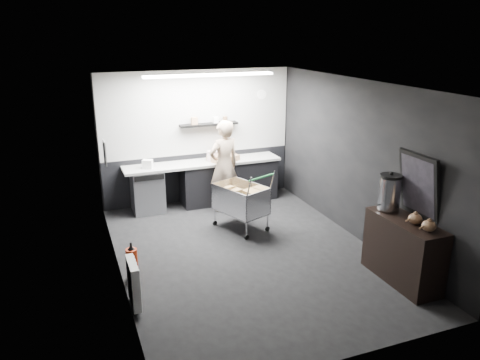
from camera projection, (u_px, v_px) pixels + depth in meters
name	position (u px, v px, depth m)	size (l,w,h in m)	color
floor	(247.00, 253.00, 7.57)	(5.50, 5.50, 0.00)	black
ceiling	(248.00, 84.00, 6.74)	(5.50, 5.50, 0.00)	silver
wall_back	(198.00, 137.00, 9.60)	(5.50, 5.50, 0.00)	black
wall_front	(349.00, 249.00, 4.71)	(5.50, 5.50, 0.00)	black
wall_left	(114.00, 189.00, 6.47)	(5.50, 5.50, 0.00)	black
wall_right	(358.00, 161.00, 7.84)	(5.50, 5.50, 0.00)	black
kitchen_wall_panel	(197.00, 113.00, 9.43)	(3.95, 0.02, 1.70)	#BABAB5
dado_panel	(199.00, 176.00, 9.84)	(3.95, 0.02, 1.00)	black
floating_shelf	(209.00, 124.00, 9.47)	(1.20, 0.22, 0.04)	black
wall_clock	(262.00, 94.00, 9.80)	(0.20, 0.20, 0.03)	white
poster	(105.00, 153.00, 7.57)	(0.02, 0.30, 0.40)	white
poster_red_band	(105.00, 148.00, 7.55)	(0.01, 0.22, 0.10)	red
radiator	(133.00, 283.00, 6.00)	(0.10, 0.50, 0.60)	white
ceiling_strip	(210.00, 75.00, 8.39)	(2.40, 0.20, 0.04)	white
prep_counter	(210.00, 182.00, 9.63)	(3.20, 0.61, 0.90)	black
person	(224.00, 166.00, 9.14)	(0.66, 0.43, 1.81)	beige
shopping_cart	(241.00, 201.00, 8.36)	(0.95, 1.22, 1.11)	silver
sideboard	(403.00, 242.00, 6.61)	(0.53, 1.25, 1.87)	black
fire_extinguisher	(132.00, 262.00, 6.72)	(0.16, 0.16, 0.54)	red
cardboard_box	(223.00, 158.00, 9.52)	(0.55, 0.42, 0.11)	#A67E58
pink_tub	(212.00, 156.00, 9.48)	(0.21, 0.21, 0.21)	silver
white_container	(148.00, 164.00, 8.99)	(0.19, 0.15, 0.17)	white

